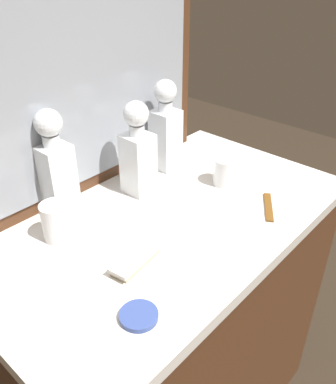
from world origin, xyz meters
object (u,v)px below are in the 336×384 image
crystal_decanter_rear (166,134)px  tortoiseshell_comb (268,207)px  crystal_tumbler_center (225,173)px  silver_brush_center (136,260)px  porcelain_dish (139,316)px  crystal_decanter_far_left (138,157)px  crystal_tumbler_right (57,223)px  crystal_decanter_left (56,173)px

crystal_decanter_rear → tortoiseshell_comb: (0.01, -0.38, -0.12)m
crystal_tumbler_center → silver_brush_center: crystal_tumbler_center is taller
crystal_decanter_rear → porcelain_dish: size_ratio=3.68×
crystal_decanter_far_left → crystal_tumbler_center: (0.21, -0.17, -0.07)m
tortoiseshell_comb → crystal_tumbler_right: bearing=145.3°
silver_brush_center → tortoiseshell_comb: 0.43m
crystal_tumbler_right → silver_brush_center: (0.06, -0.22, -0.03)m
crystal_decanter_left → crystal_tumbler_right: crystal_decanter_left is taller
crystal_decanter_far_left → crystal_tumbler_center: size_ratio=3.28×
crystal_decanter_far_left → porcelain_dish: crystal_decanter_far_left is taller
crystal_decanter_left → porcelain_dish: (-0.13, -0.44, -0.11)m
crystal_decanter_left → silver_brush_center: bearing=-93.5°
crystal_decanter_left → crystal_tumbler_center: (0.43, -0.25, -0.08)m
crystal_decanter_left → crystal_tumbler_center: size_ratio=3.47×
crystal_decanter_far_left → tortoiseshell_comb: (0.18, -0.34, -0.11)m
crystal_tumbler_right → tortoiseshell_comb: (0.48, -0.33, -0.04)m
porcelain_dish → silver_brush_center: bearing=47.9°
crystal_decanter_rear → porcelain_dish: 0.66m
crystal_decanter_far_left → porcelain_dish: 0.50m
crystal_decanter_rear → crystal_tumbler_center: crystal_decanter_rear is taller
crystal_decanter_left → tortoiseshell_comb: bearing=-47.0°
crystal_decanter_far_left → tortoiseshell_comb: crystal_decanter_far_left is taller
crystal_tumbler_center → crystal_tumbler_right: (-0.51, 0.16, 0.01)m
crystal_decanter_far_left → crystal_tumbler_right: bearing=-177.9°
crystal_tumbler_right → silver_brush_center: bearing=-74.5°
silver_brush_center → crystal_decanter_rear: bearing=33.9°
crystal_decanter_far_left → tortoiseshell_comb: bearing=-62.5°
crystal_tumbler_center → crystal_tumbler_right: 0.53m
crystal_decanter_left → crystal_tumbler_right: (-0.08, -0.10, -0.07)m
crystal_tumbler_right → porcelain_dish: bearing=-98.1°
crystal_tumbler_center → porcelain_dish: size_ratio=1.07×
porcelain_dish → tortoiseshell_comb: (0.53, 0.01, -0.00)m
crystal_tumbler_right → porcelain_dish: crystal_tumbler_right is taller
crystal_decanter_rear → crystal_tumbler_right: 0.48m
porcelain_dish → tortoiseshell_comb: 0.53m
crystal_decanter_rear → silver_brush_center: bearing=-146.1°
crystal_decanter_left → crystal_tumbler_right: bearing=-129.6°
silver_brush_center → porcelain_dish: bearing=-132.1°
porcelain_dish → crystal_tumbler_right: bearing=81.9°
crystal_decanter_far_left → crystal_tumbler_center: crystal_decanter_far_left is taller
crystal_decanter_rear → crystal_decanter_far_left: crystal_decanter_rear is taller
crystal_tumbler_center → porcelain_dish: (-0.55, -0.18, -0.03)m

